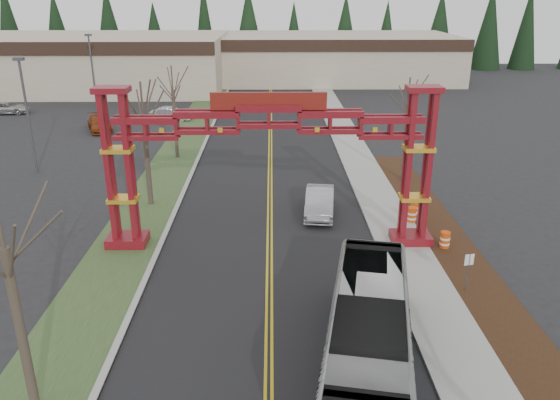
{
  "coord_description": "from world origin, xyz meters",
  "views": [
    {
      "loc": [
        0.17,
        -9.99,
        13.43
      ],
      "look_at": [
        0.55,
        15.6,
        3.61
      ],
      "focal_mm": 35.0,
      "sensor_mm": 36.0,
      "label": 1
    }
  ],
  "objects_px": {
    "bare_tree_median_far": "(173,91)",
    "transit_bus": "(368,341)",
    "bare_tree_median_near": "(4,249)",
    "light_pole_near": "(27,108)",
    "street_sign": "(469,265)",
    "gateway_arch": "(269,142)",
    "parked_car_mid_a": "(100,123)",
    "parked_car_far_b": "(8,108)",
    "parked_car_far_a": "(171,114)",
    "bare_tree_median_mid": "(143,118)",
    "bare_tree_right_far": "(408,105)",
    "retail_building_east": "(333,57)",
    "barrel_north": "(415,209)",
    "barrel_mid": "(412,215)",
    "silver_sedan": "(320,202)",
    "light_pole_far": "(92,66)",
    "barrel_south": "(445,241)",
    "retail_building_west": "(65,62)"
  },
  "relations": [
    {
      "from": "transit_bus",
      "to": "parked_car_far_b",
      "type": "bearing_deg",
      "value": 137.04
    },
    {
      "from": "parked_car_far_a",
      "to": "bare_tree_right_far",
      "type": "relative_size",
      "value": 0.58
    },
    {
      "from": "retail_building_east",
      "to": "light_pole_far",
      "type": "xyz_separation_m",
      "value": [
        -31.26,
        -23.3,
        1.56
      ]
    },
    {
      "from": "bare_tree_median_mid",
      "to": "bare_tree_right_far",
      "type": "xyz_separation_m",
      "value": [
        18.0,
        4.73,
        -0.13
      ]
    },
    {
      "from": "parked_car_far_a",
      "to": "silver_sedan",
      "type": "bearing_deg",
      "value": -149.04
    },
    {
      "from": "gateway_arch",
      "to": "retail_building_east",
      "type": "bearing_deg",
      "value": 80.83
    },
    {
      "from": "light_pole_near",
      "to": "bare_tree_median_mid",
      "type": "bearing_deg",
      "value": -34.57
    },
    {
      "from": "light_pole_near",
      "to": "barrel_south",
      "type": "bearing_deg",
      "value": -26.89
    },
    {
      "from": "parked_car_far_b",
      "to": "bare_tree_median_far",
      "type": "xyz_separation_m",
      "value": [
        22.72,
        -18.42,
        5.11
      ]
    },
    {
      "from": "street_sign",
      "to": "light_pole_near",
      "type": "bearing_deg",
      "value": 145.71
    },
    {
      "from": "silver_sedan",
      "to": "parked_car_mid_a",
      "type": "xyz_separation_m",
      "value": [
        -20.72,
        22.81,
        -0.09
      ]
    },
    {
      "from": "retail_building_west",
      "to": "barrel_south",
      "type": "xyz_separation_m",
      "value": [
        39.71,
        -54.72,
        -3.24
      ]
    },
    {
      "from": "silver_sedan",
      "to": "barrel_south",
      "type": "height_order",
      "value": "silver_sedan"
    },
    {
      "from": "parked_car_mid_a",
      "to": "parked_car_far_b",
      "type": "relative_size",
      "value": 1.08
    },
    {
      "from": "retail_building_west",
      "to": "transit_bus",
      "type": "distance_m",
      "value": 73.66
    },
    {
      "from": "transit_bus",
      "to": "parked_car_far_a",
      "type": "relative_size",
      "value": 2.66
    },
    {
      "from": "bare_tree_median_far",
      "to": "barrel_south",
      "type": "bearing_deg",
      "value": -45.61
    },
    {
      "from": "bare_tree_median_far",
      "to": "transit_bus",
      "type": "bearing_deg",
      "value": -68.15
    },
    {
      "from": "parked_car_far_b",
      "to": "bare_tree_median_mid",
      "type": "bearing_deg",
      "value": -148.47
    },
    {
      "from": "parked_car_far_b",
      "to": "barrel_north",
      "type": "relative_size",
      "value": 4.94
    },
    {
      "from": "parked_car_far_a",
      "to": "barrel_mid",
      "type": "height_order",
      "value": "parked_car_far_a"
    },
    {
      "from": "bare_tree_median_near",
      "to": "light_pole_near",
      "type": "bearing_deg",
      "value": 111.67
    },
    {
      "from": "gateway_arch",
      "to": "light_pole_far",
      "type": "bearing_deg",
      "value": 118.81
    },
    {
      "from": "bare_tree_median_near",
      "to": "bare_tree_right_far",
      "type": "relative_size",
      "value": 1.07
    },
    {
      "from": "parked_car_mid_a",
      "to": "retail_building_east",
      "type": "bearing_deg",
      "value": 28.7
    },
    {
      "from": "light_pole_near",
      "to": "street_sign",
      "type": "distance_m",
      "value": 33.91
    },
    {
      "from": "gateway_arch",
      "to": "parked_car_far_a",
      "type": "relative_size",
      "value": 4.05
    },
    {
      "from": "bare_tree_right_far",
      "to": "light_pole_near",
      "type": "bearing_deg",
      "value": 174.95
    },
    {
      "from": "bare_tree_median_near",
      "to": "barrel_mid",
      "type": "height_order",
      "value": "bare_tree_median_near"
    },
    {
      "from": "retail_building_east",
      "to": "bare_tree_median_near",
      "type": "height_order",
      "value": "bare_tree_median_near"
    },
    {
      "from": "gateway_arch",
      "to": "barrel_mid",
      "type": "relative_size",
      "value": 17.13
    },
    {
      "from": "gateway_arch",
      "to": "parked_car_mid_a",
      "type": "relative_size",
      "value": 3.55
    },
    {
      "from": "transit_bus",
      "to": "parked_car_far_a",
      "type": "xyz_separation_m",
      "value": [
        -14.59,
        43.43,
        -0.92
      ]
    },
    {
      "from": "bare_tree_right_far",
      "to": "retail_building_east",
      "type": "bearing_deg",
      "value": 90.0
    },
    {
      "from": "retail_building_west",
      "to": "street_sign",
      "type": "relative_size",
      "value": 22.78
    },
    {
      "from": "silver_sedan",
      "to": "light_pole_far",
      "type": "height_order",
      "value": "light_pole_far"
    },
    {
      "from": "parked_car_far_a",
      "to": "light_pole_far",
      "type": "relative_size",
      "value": 0.51
    },
    {
      "from": "transit_bus",
      "to": "bare_tree_right_far",
      "type": "height_order",
      "value": "bare_tree_right_far"
    },
    {
      "from": "light_pole_near",
      "to": "barrel_south",
      "type": "height_order",
      "value": "light_pole_near"
    },
    {
      "from": "transit_bus",
      "to": "barrel_south",
      "type": "xyz_separation_m",
      "value": [
        6.12,
        10.81,
        -1.14
      ]
    },
    {
      "from": "light_pole_near",
      "to": "light_pole_far",
      "type": "height_order",
      "value": "light_pole_near"
    },
    {
      "from": "retail_building_west",
      "to": "street_sign",
      "type": "distance_m",
      "value": 71.27
    },
    {
      "from": "parked_car_far_b",
      "to": "bare_tree_median_mid",
      "type": "height_order",
      "value": "bare_tree_median_mid"
    },
    {
      "from": "barrel_mid",
      "to": "barrel_north",
      "type": "height_order",
      "value": "barrel_mid"
    },
    {
      "from": "parked_car_far_b",
      "to": "barrel_north",
      "type": "bearing_deg",
      "value": -134.58
    },
    {
      "from": "parked_car_mid_a",
      "to": "bare_tree_median_near",
      "type": "xyz_separation_m",
      "value": [
        9.53,
        -40.2,
        5.34
      ]
    },
    {
      "from": "gateway_arch",
      "to": "light_pole_near",
      "type": "bearing_deg",
      "value": 143.79
    },
    {
      "from": "light_pole_far",
      "to": "barrel_mid",
      "type": "bearing_deg",
      "value": -50.04
    },
    {
      "from": "light_pole_near",
      "to": "barrel_north",
      "type": "distance_m",
      "value": 29.72
    },
    {
      "from": "transit_bus",
      "to": "barrel_mid",
      "type": "relative_size",
      "value": 11.23
    }
  ]
}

